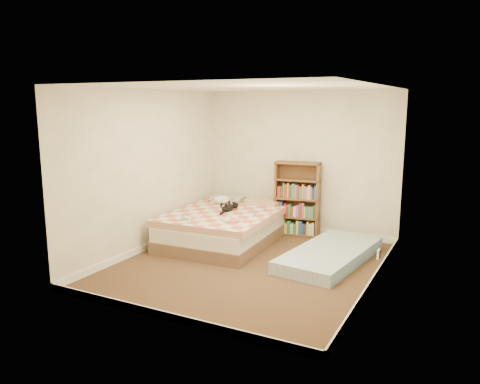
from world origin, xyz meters
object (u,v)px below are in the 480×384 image
at_px(bed, 226,226).
at_px(bookshelf, 297,207).
at_px(black_cat, 229,207).
at_px(floor_mattress, 330,255).
at_px(white_dog, 222,200).

distance_m(bed, bookshelf, 1.33).
bearing_deg(bed, black_cat, 15.18).
bearing_deg(bookshelf, floor_mattress, -57.80).
bearing_deg(black_cat, bed, -147.94).
bearing_deg(bed, floor_mattress, -7.50).
distance_m(bookshelf, white_dog, 1.34).
bearing_deg(bed, white_dog, 123.75).
xyz_separation_m(bed, black_cat, (0.05, 0.02, 0.32)).
relative_size(bed, bookshelf, 1.75).
xyz_separation_m(bookshelf, black_cat, (-0.86, -0.93, 0.09)).
bearing_deg(floor_mattress, bed, -177.51).
bearing_deg(white_dog, floor_mattress, -22.05).
relative_size(bed, floor_mattress, 1.13).
relative_size(bookshelf, white_dog, 3.98).
bearing_deg(floor_mattress, white_dog, 171.95).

